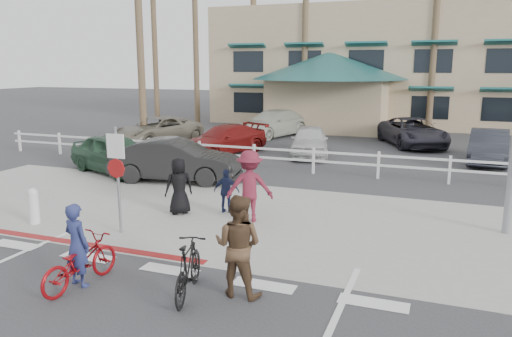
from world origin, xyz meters
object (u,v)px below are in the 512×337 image
at_px(bike_black, 188,269).
at_px(car_red_compact, 115,154).
at_px(bike_red, 80,262).
at_px(sign_post, 118,175).
at_px(car_white_sedan, 175,160).

distance_m(bike_black, car_red_compact, 11.23).
xyz_separation_m(bike_red, car_red_compact, (-5.54, 8.63, 0.27)).
xyz_separation_m(sign_post, car_red_compact, (-4.41, 5.83, -0.71)).
bearing_deg(car_white_sedan, sign_post, -174.17).
distance_m(car_white_sedan, car_red_compact, 2.90).
xyz_separation_m(sign_post, bike_red, (1.13, -2.80, -0.98)).
xyz_separation_m(bike_black, car_red_compact, (-7.59, 8.27, 0.23)).
bearing_deg(car_red_compact, bike_red, -125.18).
height_order(bike_black, car_white_sedan, car_white_sedan).
height_order(bike_red, bike_black, bike_black).
bearing_deg(bike_red, sign_post, -61.40).
distance_m(sign_post, bike_black, 4.13).
bearing_deg(bike_black, sign_post, -51.50).
bearing_deg(bike_red, bike_black, -163.68).
relative_size(sign_post, car_red_compact, 0.67).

